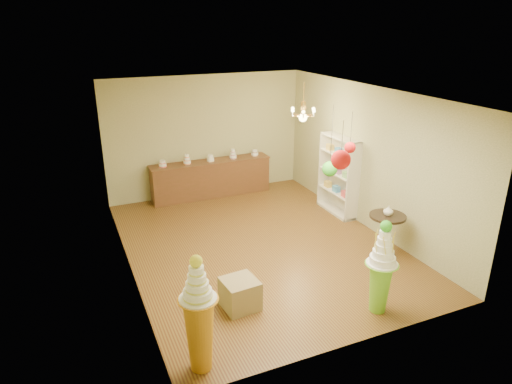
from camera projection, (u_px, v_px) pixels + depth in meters
name	position (u px, v px, depth m)	size (l,w,h in m)	color
floor	(259.00, 245.00, 9.13)	(6.50, 6.50, 0.00)	brown
ceiling	(259.00, 93.00, 8.07)	(6.50, 6.50, 0.00)	white
wall_back	(206.00, 136.00, 11.38)	(5.00, 0.04, 3.00)	tan
wall_front	(362.00, 247.00, 5.81)	(5.00, 0.04, 3.00)	tan
wall_left	(123.00, 192.00, 7.66)	(0.04, 6.50, 3.00)	tan
wall_right	(368.00, 158.00, 9.53)	(0.04, 6.50, 3.00)	tan
pedestal_green	(381.00, 275.00, 6.85)	(0.61, 0.61, 1.52)	#77C72C
pedestal_orange	(199.00, 324.00, 5.68)	(0.59, 0.59, 1.63)	orange
burlap_riser	(240.00, 294.00, 7.07)	(0.52, 0.52, 0.48)	olive
sideboard	(211.00, 178.00, 11.50)	(3.04, 0.54, 1.16)	brown
shelving_unit	(338.00, 175.00, 10.37)	(0.33, 1.20, 1.80)	silver
round_table	(386.00, 230.00, 8.48)	(0.88, 0.88, 0.86)	black
vase	(388.00, 211.00, 8.33)	(0.18, 0.18, 0.18)	silver
pom_red_left	(341.00, 160.00, 6.09)	(0.27, 0.27, 0.67)	#3B362A
pom_green_mid	(330.00, 169.00, 7.38)	(0.25, 0.25, 1.17)	#3B362A
pom_red_right	(350.00, 147.00, 6.64)	(0.17, 0.17, 0.61)	#3B362A
chandelier	(303.00, 115.00, 9.76)	(0.62, 0.62, 0.85)	gold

